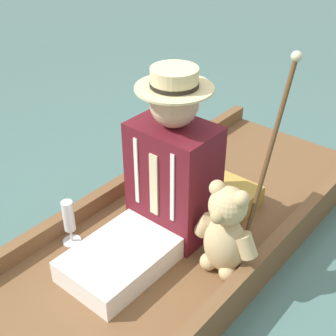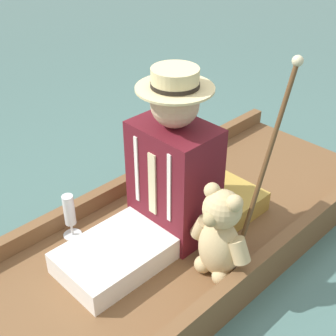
{
  "view_description": "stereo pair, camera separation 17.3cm",
  "coord_description": "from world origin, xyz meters",
  "px_view_note": "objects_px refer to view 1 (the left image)",
  "views": [
    {
      "loc": [
        -1.09,
        1.29,
        1.61
      ],
      "look_at": [
        0.03,
        -0.06,
        0.48
      ],
      "focal_mm": 50.0,
      "sensor_mm": 36.0,
      "label": 1
    },
    {
      "loc": [
        -1.22,
        1.17,
        1.61
      ],
      "look_at": [
        0.03,
        -0.06,
        0.48
      ],
      "focal_mm": 50.0,
      "sensor_mm": 36.0,
      "label": 2
    }
  ],
  "objects_px": {
    "seated_person": "(163,183)",
    "walking_cane": "(270,152)",
    "teddy_bear": "(225,232)",
    "wine_glass": "(69,219)"
  },
  "relations": [
    {
      "from": "seated_person",
      "to": "teddy_bear",
      "type": "height_order",
      "value": "seated_person"
    },
    {
      "from": "wine_glass",
      "to": "teddy_bear",
      "type": "bearing_deg",
      "value": -154.43
    },
    {
      "from": "wine_glass",
      "to": "walking_cane",
      "type": "relative_size",
      "value": 0.25
    },
    {
      "from": "seated_person",
      "to": "teddy_bear",
      "type": "xyz_separation_m",
      "value": [
        -0.35,
        0.0,
        -0.1
      ]
    },
    {
      "from": "teddy_bear",
      "to": "wine_glass",
      "type": "xyz_separation_m",
      "value": [
        0.65,
        0.31,
        -0.07
      ]
    },
    {
      "from": "wine_glass",
      "to": "walking_cane",
      "type": "xyz_separation_m",
      "value": [
        -0.7,
        -0.51,
        0.39
      ]
    },
    {
      "from": "seated_person",
      "to": "walking_cane",
      "type": "bearing_deg",
      "value": -155.03
    },
    {
      "from": "teddy_bear",
      "to": "wine_glass",
      "type": "bearing_deg",
      "value": 25.57
    },
    {
      "from": "teddy_bear",
      "to": "wine_glass",
      "type": "distance_m",
      "value": 0.72
    },
    {
      "from": "seated_person",
      "to": "teddy_bear",
      "type": "bearing_deg",
      "value": 178.43
    }
  ]
}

